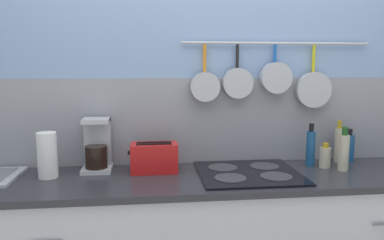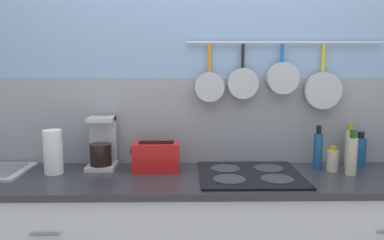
# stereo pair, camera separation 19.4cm
# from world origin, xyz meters

# --- Properties ---
(wall_back) EXTENTS (7.20, 0.15, 2.60)m
(wall_back) POSITION_xyz_m (0.00, 0.32, 1.28)
(wall_back) COLOR #84A3CC
(wall_back) RESTS_ON ground_plane
(countertop) EXTENTS (3.29, 0.56, 0.03)m
(countertop) POSITION_xyz_m (0.00, 0.00, 0.89)
(countertop) COLOR #2D2D33
(countertop) RESTS_ON cabinet_base
(paper_towel_roll) EXTENTS (0.10, 0.10, 0.24)m
(paper_towel_roll) POSITION_xyz_m (-0.88, 0.07, 1.03)
(paper_towel_roll) COLOR white
(paper_towel_roll) RESTS_ON countertop
(coffee_maker) EXTENTS (0.16, 0.18, 0.29)m
(coffee_maker) POSITION_xyz_m (-0.64, 0.19, 1.03)
(coffee_maker) COLOR #B7BABF
(coffee_maker) RESTS_ON countertop
(toaster) EXTENTS (0.27, 0.14, 0.16)m
(toaster) POSITION_xyz_m (-0.32, 0.12, 0.99)
(toaster) COLOR red
(toaster) RESTS_ON countertop
(cooktop) EXTENTS (0.54, 0.50, 0.01)m
(cooktop) POSITION_xyz_m (0.19, 0.01, 0.92)
(cooktop) COLOR black
(cooktop) RESTS_ON countertop
(bottle_hot_sauce) EXTENTS (0.05, 0.05, 0.25)m
(bottle_hot_sauce) POSITION_xyz_m (0.59, 0.14, 1.02)
(bottle_hot_sauce) COLOR navy
(bottle_hot_sauce) RESTS_ON countertop
(bottle_cooking_wine) EXTENTS (0.06, 0.06, 0.14)m
(bottle_cooking_wine) POSITION_xyz_m (0.66, 0.09, 0.97)
(bottle_cooking_wine) COLOR #BFB799
(bottle_cooking_wine) RESTS_ON countertop
(bottle_vinegar) EXTENTS (0.06, 0.06, 0.25)m
(bottle_vinegar) POSITION_xyz_m (0.73, 0.02, 1.02)
(bottle_vinegar) COLOR #BFB799
(bottle_vinegar) RESTS_ON countertop
(bottle_sesame_oil) EXTENTS (0.05, 0.05, 0.26)m
(bottle_sesame_oil) POSITION_xyz_m (0.80, 0.20, 1.02)
(bottle_sesame_oil) COLOR #BFB799
(bottle_sesame_oil) RESTS_ON countertop
(bottle_olive_oil) EXTENTS (0.07, 0.07, 0.20)m
(bottle_olive_oil) POSITION_xyz_m (0.87, 0.21, 1.00)
(bottle_olive_oil) COLOR navy
(bottle_olive_oil) RESTS_ON countertop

